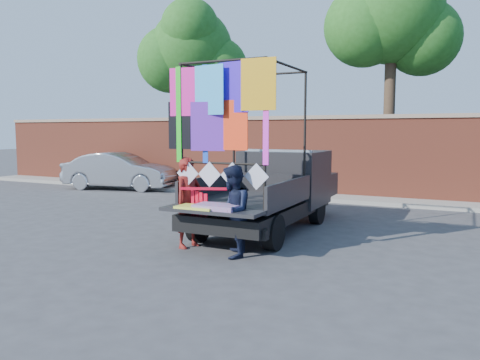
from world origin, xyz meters
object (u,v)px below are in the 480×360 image
at_px(sedan, 120,171).
at_px(man, 232,211).
at_px(woman, 189,202).
at_px(pickup_truck, 276,189).

bearing_deg(sedan, man, -141.29).
height_order(sedan, woman, woman).
distance_m(woman, man, 1.06).
relative_size(woman, man, 1.06).
xyz_separation_m(pickup_truck, woman, (-0.71, -2.52, -0.01)).
bearing_deg(sedan, pickup_truck, -127.83).
bearing_deg(woman, man, -91.40).
height_order(sedan, man, man).
relative_size(pickup_truck, sedan, 1.30).
bearing_deg(pickup_truck, man, -83.54).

